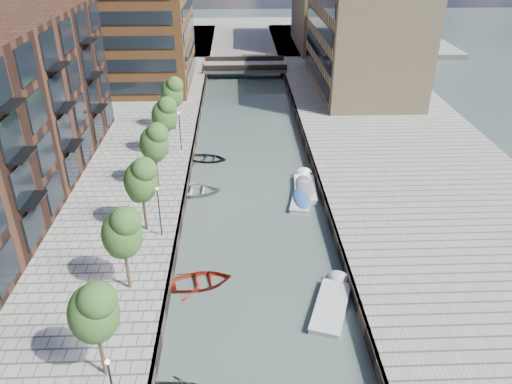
{
  "coord_description": "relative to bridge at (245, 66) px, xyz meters",
  "views": [
    {
      "loc": [
        -1.31,
        -7.77,
        21.93
      ],
      "look_at": [
        0.0,
        25.99,
        3.5
      ],
      "focal_mm": 35.0,
      "sensor_mm": 36.0,
      "label": 1
    }
  ],
  "objects": [
    {
      "name": "water",
      "position": [
        0.0,
        -32.0,
        -1.39
      ],
      "size": [
        300.0,
        300.0,
        0.0
      ],
      "primitive_type": "plane",
      "color": "#38473F",
      "rests_on": "ground"
    },
    {
      "name": "quay_right",
      "position": [
        16.0,
        -32.0,
        -0.89
      ],
      "size": [
        20.0,
        140.0,
        1.0
      ],
      "primitive_type": "cube",
      "color": "gray",
      "rests_on": "ground"
    },
    {
      "name": "quay_wall_left",
      "position": [
        -6.1,
        -32.0,
        -0.89
      ],
      "size": [
        0.25,
        140.0,
        1.0
      ],
      "primitive_type": "cube",
      "color": "#332823",
      "rests_on": "ground"
    },
    {
      "name": "quay_wall_right",
      "position": [
        6.1,
        -32.0,
        -0.89
      ],
      "size": [
        0.25,
        140.0,
        1.0
      ],
      "primitive_type": "cube",
      "color": "#332823",
      "rests_on": "ground"
    },
    {
      "name": "far_closure",
      "position": [
        0.0,
        28.0,
        -0.89
      ],
      "size": [
        80.0,
        40.0,
        1.0
      ],
      "primitive_type": "cube",
      "color": "gray",
      "rests_on": "ground"
    },
    {
      "name": "apartment_block",
      "position": [
        -20.0,
        -42.0,
        6.61
      ],
      "size": [
        8.0,
        38.0,
        14.0
      ],
      "primitive_type": "cube",
      "color": "#311B13",
      "rests_on": "quay_left"
    },
    {
      "name": "tan_block_near",
      "position": [
        16.0,
        -10.0,
        6.61
      ],
      "size": [
        12.0,
        25.0,
        14.0
      ],
      "primitive_type": "cube",
      "color": "tan",
      "rests_on": "quay_right"
    },
    {
      "name": "tan_block_far",
      "position": [
        16.0,
        16.0,
        7.61
      ],
      "size": [
        12.0,
        20.0,
        16.0
      ],
      "primitive_type": "cube",
      "color": "tan",
      "rests_on": "quay_right"
    },
    {
      "name": "bridge",
      "position": [
        0.0,
        0.0,
        0.0
      ],
      "size": [
        13.0,
        6.0,
        1.3
      ],
      "color": "gray",
      "rests_on": "ground"
    },
    {
      "name": "tree_1",
      "position": [
        -8.5,
        -61.0,
        3.92
      ],
      "size": [
        2.5,
        2.5,
        5.95
      ],
      "color": "#382619",
      "rests_on": "quay_left"
    },
    {
      "name": "tree_2",
      "position": [
        -8.5,
        -54.0,
        3.92
      ],
      "size": [
        2.5,
        2.5,
        5.95
      ],
      "color": "#382619",
      "rests_on": "quay_left"
    },
    {
      "name": "tree_3",
      "position": [
        -8.5,
        -47.0,
        3.92
      ],
      "size": [
        2.5,
        2.5,
        5.95
      ],
      "color": "#382619",
      "rests_on": "quay_left"
    },
    {
      "name": "tree_4",
      "position": [
        -8.5,
        -40.0,
        3.92
      ],
      "size": [
        2.5,
        2.5,
        5.95
      ],
      "color": "#382619",
      "rests_on": "quay_left"
    },
    {
      "name": "tree_5",
      "position": [
        -8.5,
        -33.0,
        3.92
      ],
      "size": [
        2.5,
        2.5,
        5.95
      ],
      "color": "#382619",
      "rests_on": "quay_left"
    },
    {
      "name": "tree_6",
      "position": [
        -8.5,
        -26.0,
        3.92
      ],
      "size": [
        2.5,
        2.5,
        5.95
      ],
      "color": "#382619",
      "rests_on": "quay_left"
    },
    {
      "name": "lamp_1",
      "position": [
        -7.2,
        -48.0,
        2.12
      ],
      "size": [
        0.24,
        0.24,
        4.12
      ],
      "color": "black",
      "rests_on": "quay_left"
    },
    {
      "name": "lamp_2",
      "position": [
        -7.2,
        -32.0,
        2.12
      ],
      "size": [
        0.24,
        0.24,
        4.12
      ],
      "color": "black",
      "rests_on": "quay_left"
    },
    {
      "name": "sloop_2",
      "position": [
        -4.05,
        -52.65,
        -1.39
      ],
      "size": [
        4.96,
        3.98,
        0.91
      ],
      "primitive_type": "imported",
      "rotation": [
        0.0,
        0.0,
        1.78
      ],
      "color": "maroon",
      "rests_on": "ground"
    },
    {
      "name": "sloop_3",
      "position": [
        -5.4,
        -39.66,
        -1.39
      ],
      "size": [
        5.06,
        3.64,
        1.04
      ],
      "primitive_type": "imported",
      "rotation": [
        0.0,
        0.0,
        1.58
      ],
      "color": "#B1B2B0",
      "rests_on": "ground"
    },
    {
      "name": "sloop_4",
      "position": [
        -4.56,
        -32.5,
        -1.39
      ],
      "size": [
        4.62,
        3.69,
        0.85
      ],
      "primitive_type": "imported",
      "rotation": [
        0.0,
        0.0,
        1.37
      ],
      "color": "black",
      "rests_on": "ground"
    },
    {
      "name": "motorboat_2",
      "position": [
        4.65,
        -54.92,
        -1.28
      ],
      "size": [
        3.6,
        5.8,
        1.83
      ],
      "color": "beige",
      "rests_on": "ground"
    },
    {
      "name": "motorboat_3",
      "position": [
        4.29,
        -41.2,
        -1.2
      ],
      "size": [
        2.62,
        5.01,
        1.59
      ],
      "color": "#B2B3B1",
      "rests_on": "ground"
    },
    {
      "name": "motorboat_4",
      "position": [
        4.8,
        -39.08,
        -1.17
      ],
      "size": [
        2.28,
        5.58,
        1.82
      ],
      "color": "white",
      "rests_on": "ground"
    },
    {
      "name": "car",
      "position": [
        11.79,
        -5.65,
        0.27
      ],
      "size": [
        1.82,
        3.98,
        1.32
      ],
      "primitive_type": "imported",
      "rotation": [
        0.0,
        0.0,
        0.07
      ],
      "color": "#9E9FA3",
      "rests_on": "quay_right"
    }
  ]
}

